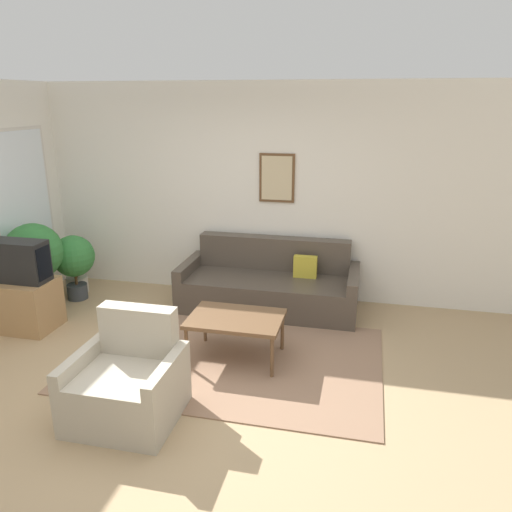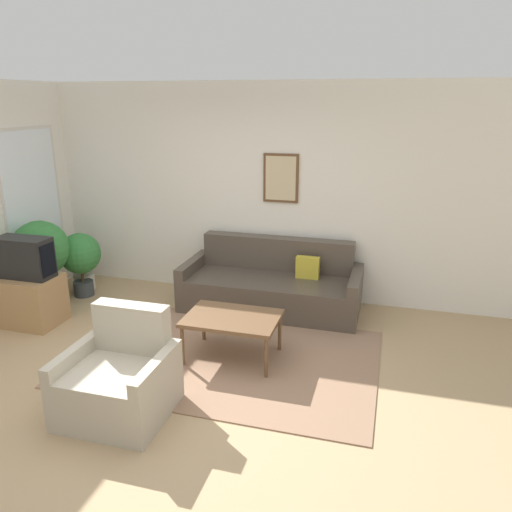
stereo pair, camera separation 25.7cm
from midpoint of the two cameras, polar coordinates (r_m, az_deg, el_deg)
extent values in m
plane|color=tan|center=(4.65, -10.66, -15.15)|extent=(16.00, 16.00, 0.00)
cube|color=#937056|center=(5.11, -4.44, -11.60)|extent=(2.97, 1.98, 0.01)
cube|color=white|center=(6.41, -2.40, 7.31)|extent=(8.00, 0.06, 2.70)
cube|color=brown|center=(6.23, 1.22, 8.90)|extent=(0.44, 0.03, 0.60)
cube|color=#CCB78E|center=(6.22, 1.19, 8.88)|extent=(0.38, 0.01, 0.54)
cube|color=beige|center=(6.90, -26.17, 6.69)|extent=(0.02, 1.04, 1.53)
cube|color=white|center=(6.90, -26.13, 6.69)|extent=(0.02, 0.96, 1.45)
cube|color=#4C4238|center=(6.14, 0.23, -4.27)|extent=(1.91, 0.90, 0.41)
cube|color=#4C4238|center=(6.32, 0.93, 0.35)|extent=(1.91, 0.20, 0.41)
cube|color=#4C4238|center=(6.40, -8.69, -2.88)|extent=(0.12, 0.90, 0.55)
cube|color=#4C4238|center=(5.99, 9.79, -4.39)|extent=(0.12, 0.90, 0.55)
cube|color=gold|center=(6.05, 4.44, -1.30)|extent=(0.28, 0.10, 0.28)
cube|color=brown|center=(4.92, -3.83, -7.19)|extent=(0.91, 0.63, 0.04)
cylinder|color=brown|center=(4.92, -9.45, -10.37)|extent=(0.04, 0.04, 0.41)
cylinder|color=brown|center=(4.69, 0.24, -11.58)|extent=(0.04, 0.04, 0.41)
cylinder|color=brown|center=(5.37, -7.24, -7.73)|extent=(0.04, 0.04, 0.41)
cylinder|color=brown|center=(5.16, 1.59, -8.67)|extent=(0.04, 0.04, 0.41)
cube|color=#A87F51|center=(6.24, -25.96, -5.01)|extent=(0.66, 0.52, 0.57)
cube|color=black|center=(6.07, -26.60, -0.53)|extent=(0.62, 0.28, 0.46)
cube|color=black|center=(5.88, -24.21, -0.76)|extent=(0.01, 0.23, 0.36)
cube|color=#B2A893|center=(4.32, -16.34, -14.97)|extent=(0.65, 0.76, 0.43)
cube|color=#B2A893|center=(4.34, -14.92, -8.21)|extent=(0.65, 0.16, 0.42)
cube|color=#B2A893|center=(4.47, -20.68, -13.38)|extent=(0.09, 0.76, 0.55)
cube|color=#B2A893|center=(4.14, -11.76, -15.19)|extent=(0.09, 0.76, 0.55)
cylinder|color=beige|center=(6.76, -24.44, -4.58)|extent=(0.30, 0.30, 0.24)
cylinder|color=#51381E|center=(6.69, -24.69, -2.79)|extent=(0.04, 0.04, 0.21)
sphere|color=#337A38|center=(6.57, -25.12, 0.43)|extent=(0.68, 0.68, 0.68)
cylinder|color=beige|center=(7.15, -20.71, -3.06)|extent=(0.28, 0.28, 0.22)
cylinder|color=#51381E|center=(7.10, -20.85, -1.79)|extent=(0.04, 0.04, 0.12)
sphere|color=#337A38|center=(7.03, -21.05, -0.05)|extent=(0.39, 0.39, 0.39)
cylinder|color=#383D42|center=(6.93, -20.74, -3.81)|extent=(0.25, 0.25, 0.20)
cylinder|color=#51381E|center=(6.87, -20.90, -2.43)|extent=(0.04, 0.04, 0.16)
sphere|color=#337A38|center=(6.78, -21.17, -0.02)|extent=(0.53, 0.53, 0.53)
camera|label=1|loc=(0.13, -91.35, -0.43)|focal=35.00mm
camera|label=2|loc=(0.13, 88.65, 0.43)|focal=35.00mm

